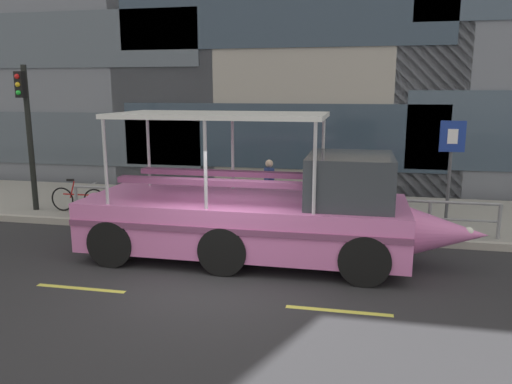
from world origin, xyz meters
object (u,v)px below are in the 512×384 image
at_px(traffic_light_pole, 27,124).
at_px(pedestrian_near_bow, 376,187).
at_px(parking_sign, 451,157).
at_px(duck_tour_boat, 266,213).
at_px(pedestrian_mid_left, 269,182).
at_px(leaned_bicycle, 78,199).

distance_m(traffic_light_pole, pedestrian_near_bow, 9.95).
height_order(traffic_light_pole, parking_sign, traffic_light_pole).
bearing_deg(duck_tour_boat, pedestrian_near_bow, 50.66).
bearing_deg(pedestrian_mid_left, duck_tour_boat, -81.01).
bearing_deg(leaned_bicycle, duck_tour_boat, -22.09).
bearing_deg(duck_tour_boat, leaned_bicycle, 157.91).
relative_size(parking_sign, leaned_bicycle, 1.58).
bearing_deg(parking_sign, pedestrian_mid_left, 171.94).
bearing_deg(duck_tour_boat, traffic_light_pole, 162.25).
bearing_deg(traffic_light_pole, pedestrian_mid_left, 7.09).
xyz_separation_m(traffic_light_pole, pedestrian_near_bow, (9.81, 0.56, -1.56)).
xyz_separation_m(traffic_light_pole, parking_sign, (11.56, 0.20, -0.66)).
xyz_separation_m(parking_sign, leaned_bicycle, (-10.15, -0.13, -1.49)).
bearing_deg(duck_tour_boat, pedestrian_mid_left, 98.99).
height_order(traffic_light_pole, duck_tour_boat, traffic_light_pole).
height_order(traffic_light_pole, pedestrian_mid_left, traffic_light_pole).
bearing_deg(pedestrian_near_bow, parking_sign, -11.83).
bearing_deg(traffic_light_pole, parking_sign, 0.98).
bearing_deg(pedestrian_near_bow, pedestrian_mid_left, 174.24).
height_order(parking_sign, duck_tour_boat, duck_tour_boat).
distance_m(duck_tour_boat, pedestrian_near_bow, 3.80).
xyz_separation_m(duck_tour_boat, pedestrian_near_bow, (2.40, 2.93, 0.12)).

